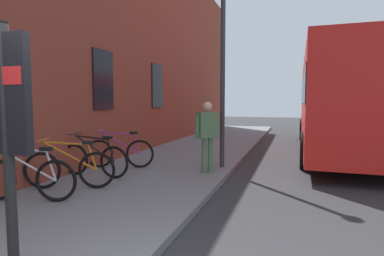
% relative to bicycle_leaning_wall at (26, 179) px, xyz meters
% --- Properties ---
extents(ground, '(60.00, 60.00, 0.00)m').
position_rel_bicycle_leaning_wall_xyz_m(ground, '(3.79, -3.82, -0.51)').
color(ground, '#2D2D30').
extents(sidewalk_pavement, '(24.00, 3.50, 0.12)m').
position_rel_bicycle_leaning_wall_xyz_m(sidewalk_pavement, '(5.79, -1.07, -0.45)').
color(sidewalk_pavement, slate).
rests_on(sidewalk_pavement, ground).
extents(station_facade, '(22.00, 0.65, 8.18)m').
position_rel_bicycle_leaning_wall_xyz_m(station_facade, '(6.78, 0.97, 3.57)').
color(station_facade, brown).
rests_on(station_facade, ground).
extents(bicycle_leaning_wall, '(0.61, 1.73, 0.97)m').
position_rel_bicycle_leaning_wall_xyz_m(bicycle_leaning_wall, '(0.00, 0.00, 0.00)').
color(bicycle_leaning_wall, black).
rests_on(bicycle_leaning_wall, sidewalk_pavement).
extents(bicycle_end_of_row, '(0.71, 1.69, 0.97)m').
position_rel_bicycle_leaning_wall_xyz_m(bicycle_end_of_row, '(0.88, -0.17, 0.00)').
color(bicycle_end_of_row, black).
rests_on(bicycle_end_of_row, sidewalk_pavement).
extents(bicycle_beside_lamp, '(0.48, 1.77, 0.97)m').
position_rel_bicycle_leaning_wall_xyz_m(bicycle_beside_lamp, '(1.86, -0.03, 0.00)').
color(bicycle_beside_lamp, black).
rests_on(bicycle_beside_lamp, sidewalk_pavement).
extents(bicycle_by_door, '(0.63, 1.72, 0.97)m').
position_rel_bicycle_leaning_wall_xyz_m(bicycle_by_door, '(2.89, -0.06, 0.00)').
color(bicycle_by_door, black).
rests_on(bicycle_by_door, sidewalk_pavement).
extents(transit_info_sign, '(0.11, 0.55, 2.40)m').
position_rel_bicycle_leaning_wall_xyz_m(transit_info_sign, '(-1.86, -1.76, 1.21)').
color(transit_info_sign, black).
rests_on(transit_info_sign, sidewalk_pavement).
extents(city_bus, '(10.53, 2.75, 3.35)m').
position_rel_bicycle_leaning_wall_xyz_m(city_bus, '(8.15, -5.82, 1.41)').
color(city_bus, red).
rests_on(city_bus, ground).
extents(pedestrian_near_bus, '(0.51, 0.51, 1.68)m').
position_rel_bicycle_leaning_wall_xyz_m(pedestrian_near_bus, '(3.09, -2.33, 0.64)').
color(pedestrian_near_bus, '#4C724C').
rests_on(pedestrian_near_bus, sidewalk_pavement).
extents(street_lamp, '(0.28, 0.28, 5.38)m').
position_rel_bicycle_leaning_wall_xyz_m(street_lamp, '(3.81, -2.52, 2.79)').
color(street_lamp, '#333338').
rests_on(street_lamp, sidewalk_pavement).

